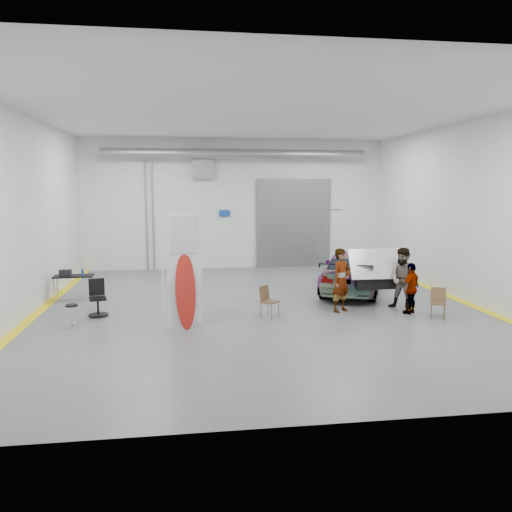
{
  "coord_description": "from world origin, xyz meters",
  "views": [
    {
      "loc": [
        -2.31,
        -15.41,
        3.83
      ],
      "look_at": [
        0.03,
        1.16,
        1.5
      ],
      "focal_mm": 35.0,
      "sensor_mm": 36.0,
      "label": 1
    }
  ],
  "objects": [
    {
      "name": "folding_chair_far",
      "position": [
        4.95,
        -2.06,
        0.28
      ],
      "size": [
        0.56,
        0.6,
        0.89
      ],
      "rotation": [
        0.0,
        0.0,
        -0.45
      ],
      "color": "brown",
      "rests_on": "ground"
    },
    {
      "name": "folding_chair_near",
      "position": [
        0.1,
        -1.25,
        0.29
      ],
      "size": [
        0.61,
        0.7,
        0.93
      ],
      "rotation": [
        0.0,
        0.0,
        0.81
      ],
      "color": "brown",
      "rests_on": "ground"
    },
    {
      "name": "shop_stool",
      "position": [
        -5.41,
        -1.71,
        0.34
      ],
      "size": [
        0.34,
        0.34,
        0.68
      ],
      "rotation": [
        0.0,
        0.0,
        0.11
      ],
      "color": "black",
      "rests_on": "ground"
    },
    {
      "name": "person_a",
      "position": [
        2.39,
        -0.87,
        0.98
      ],
      "size": [
        0.86,
        0.78,
        1.97
      ],
      "primitive_type": "imported",
      "rotation": [
        0.0,
        0.0,
        0.57
      ],
      "color": "#8B5B4B",
      "rests_on": "ground"
    },
    {
      "name": "office_chair",
      "position": [
        -4.95,
        -0.34,
        0.48
      ],
      "size": [
        0.58,
        0.6,
        1.08
      ],
      "rotation": [
        0.0,
        0.0,
        0.24
      ],
      "color": "black",
      "rests_on": "ground"
    },
    {
      "name": "ground",
      "position": [
        0.0,
        0.0,
        0.0
      ],
      "size": [
        16.0,
        16.0,
        0.0
      ],
      "primitive_type": "plane",
      "color": "#595B60",
      "rests_on": "ground"
    },
    {
      "name": "person_b",
      "position": [
        4.42,
        -0.87,
        0.98
      ],
      "size": [
        1.2,
        1.18,
        1.95
      ],
      "primitive_type": "imported",
      "rotation": [
        0.0,
        0.0,
        -0.72
      ],
      "color": "#466C80",
      "rests_on": "ground"
    },
    {
      "name": "surfboard_display",
      "position": [
        -2.44,
        -2.16,
        1.35
      ],
      "size": [
        0.92,
        0.44,
        3.34
      ],
      "rotation": [
        0.0,
        0.0,
        0.28
      ],
      "color": "white",
      "rests_on": "ground"
    },
    {
      "name": "sedan_car",
      "position": [
        3.66,
        1.92,
        0.72
      ],
      "size": [
        3.84,
        5.39,
        1.45
      ],
      "primitive_type": "imported",
      "rotation": [
        0.0,
        0.0,
        2.74
      ],
      "color": "white",
      "rests_on": "ground"
    },
    {
      "name": "work_table",
      "position": [
        -6.22,
        2.08,
        0.82
      ],
      "size": [
        1.33,
        0.7,
        1.06
      ],
      "rotation": [
        0.0,
        0.0,
        0.04
      ],
      "color": "gray",
      "rests_on": "ground"
    },
    {
      "name": "room_shell",
      "position": [
        0.24,
        2.22,
        4.08
      ],
      "size": [
        14.02,
        16.18,
        6.01
      ],
      "color": "silver",
      "rests_on": "ground"
    },
    {
      "name": "person_c",
      "position": [
        4.41,
        -1.41,
        0.78
      ],
      "size": [
        0.93,
        0.88,
        1.57
      ],
      "primitive_type": "imported",
      "rotation": [
        0.0,
        0.0,
        3.85
      ],
      "color": "#9E5E34",
      "rests_on": "ground"
    },
    {
      "name": "trunk_lid",
      "position": [
        3.66,
        -0.32,
        1.47
      ],
      "size": [
        1.69,
        1.03,
        0.04
      ],
      "primitive_type": "cube",
      "color": "silver",
      "rests_on": "sedan_car"
    }
  ]
}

